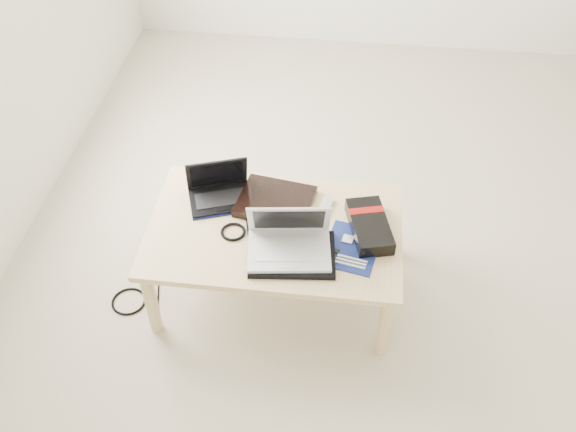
# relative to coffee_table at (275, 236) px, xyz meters

# --- Properties ---
(ground) EXTENTS (4.00, 4.00, 0.00)m
(ground) POSITION_rel_coffee_table_xyz_m (0.67, 0.35, -0.35)
(ground) COLOR #C0B79B
(ground) RESTS_ON ground
(coffee_table) EXTENTS (1.10, 0.70, 0.40)m
(coffee_table) POSITION_rel_coffee_table_xyz_m (0.00, 0.00, 0.00)
(coffee_table) COLOR #E5C28A
(coffee_table) RESTS_ON ground
(book) EXTENTS (0.36, 0.32, 0.03)m
(book) POSITION_rel_coffee_table_xyz_m (-0.02, 0.15, 0.06)
(book) COLOR black
(book) RESTS_ON coffee_table
(netbook) EXTENTS (0.32, 0.28, 0.20)m
(netbook) POSITION_rel_coffee_table_xyz_m (-0.27, 0.16, 0.09)
(netbook) COLOR black
(netbook) RESTS_ON coffee_table
(tablet) EXTENTS (0.26, 0.22, 0.01)m
(tablet) POSITION_rel_coffee_table_xyz_m (-0.02, 0.05, 0.05)
(tablet) COLOR black
(tablet) RESTS_ON coffee_table
(remote) EXTENTS (0.10, 0.21, 0.02)m
(remote) POSITION_rel_coffee_table_xyz_m (0.20, 0.11, 0.06)
(remote) COLOR silver
(remote) RESTS_ON coffee_table
(neoprene_sleeve) EXTENTS (0.38, 0.29, 0.02)m
(neoprene_sleeve) POSITION_rel_coffee_table_xyz_m (0.09, -0.15, 0.06)
(neoprene_sleeve) COLOR black
(neoprene_sleeve) RESTS_ON coffee_table
(white_laptop) EXTENTS (0.37, 0.28, 0.23)m
(white_laptop) POSITION_rel_coffee_table_xyz_m (0.08, -0.12, 0.12)
(white_laptop) COLOR silver
(white_laptop) RESTS_ON neoprene_sleeve
(motherboard) EXTENTS (0.27, 0.31, 0.01)m
(motherboard) POSITION_rel_coffee_table_xyz_m (0.34, -0.08, 0.05)
(motherboard) COLOR #0D1757
(motherboard) RESTS_ON coffee_table
(gpu_box) EXTENTS (0.22, 0.33, 0.07)m
(gpu_box) POSITION_rel_coffee_table_xyz_m (0.40, 0.03, 0.08)
(gpu_box) COLOR black
(gpu_box) RESTS_ON coffee_table
(cable_coil) EXTENTS (0.12, 0.12, 0.01)m
(cable_coil) POSITION_rel_coffee_table_xyz_m (-0.17, -0.05, 0.05)
(cable_coil) COLOR black
(cable_coil) RESTS_ON coffee_table
(floor_cable_coil) EXTENTS (0.19, 0.19, 0.01)m
(floor_cable_coil) POSITION_rel_coffee_table_xyz_m (-0.67, -0.18, -0.35)
(floor_cable_coil) COLOR black
(floor_cable_coil) RESTS_ON ground
(floor_cable_trail) EXTENTS (0.08, 0.32, 0.01)m
(floor_cable_trail) POSITION_rel_coffee_table_xyz_m (-0.55, -0.10, -0.35)
(floor_cable_trail) COLOR black
(floor_cable_trail) RESTS_ON ground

